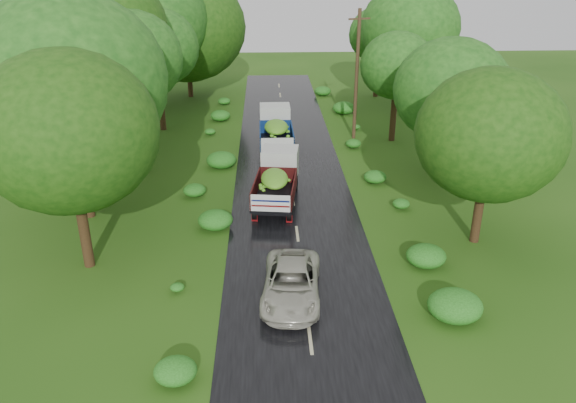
{
  "coord_description": "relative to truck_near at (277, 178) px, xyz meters",
  "views": [
    {
      "loc": [
        -1.43,
        -15.76,
        12.42
      ],
      "look_at": [
        -0.44,
        8.03,
        1.7
      ],
      "focal_mm": 35.0,
      "sensor_mm": 36.0,
      "label": 1
    }
  ],
  "objects": [
    {
      "name": "road_lines",
      "position": [
        0.86,
        -5.87,
        -1.33
      ],
      "size": [
        0.12,
        69.6,
        0.0
      ],
      "color": "#BFB78C",
      "rests_on": "road"
    },
    {
      "name": "trees_left",
      "position": [
        -9.05,
        10.48,
        5.38
      ],
      "size": [
        7.86,
        34.52,
        9.85
      ],
      "color": "black",
      "rests_on": "ground"
    },
    {
      "name": "shrubs",
      "position": [
        0.86,
        2.13,
        -1.01
      ],
      "size": [
        11.9,
        44.0,
        0.7
      ],
      "color": "#1D5B15",
      "rests_on": "ground"
    },
    {
      "name": "truck_near",
      "position": [
        0.0,
        0.0,
        0.0
      ],
      "size": [
        2.7,
        5.91,
        2.4
      ],
      "rotation": [
        0.0,
        0.0,
        -0.12
      ],
      "color": "black",
      "rests_on": "ground"
    },
    {
      "name": "trees_right",
      "position": [
        9.77,
        9.86,
        4.27
      ],
      "size": [
        6.14,
        31.66,
        8.57
      ],
      "color": "black",
      "rests_on": "ground"
    },
    {
      "name": "truck_far",
      "position": [
        0.12,
        8.79,
        0.08
      ],
      "size": [
        2.2,
        6.05,
        2.54
      ],
      "rotation": [
        0.0,
        0.0,
        0.01
      ],
      "color": "black",
      "rests_on": "ground"
    },
    {
      "name": "ground",
      "position": [
        0.86,
        -11.87,
        -1.36
      ],
      "size": [
        120.0,
        120.0,
        0.0
      ],
      "primitive_type": "plane",
      "color": "#214A10",
      "rests_on": "ground"
    },
    {
      "name": "road",
      "position": [
        0.86,
        -6.87,
        -1.35
      ],
      "size": [
        6.5,
        80.0,
        0.02
      ],
      "primitive_type": "cube",
      "color": "black",
      "rests_on": "ground"
    },
    {
      "name": "car",
      "position": [
        0.33,
        -9.24,
        -0.68
      ],
      "size": [
        2.58,
        4.89,
        1.31
      ],
      "primitive_type": "imported",
      "rotation": [
        0.0,
        0.0,
        -0.09
      ],
      "color": "#B8B6A3",
      "rests_on": "road"
    },
    {
      "name": "utility_pole",
      "position": [
        5.77,
        10.88,
        3.23
      ],
      "size": [
        1.52,
        0.57,
        8.9
      ],
      "rotation": [
        0.0,
        0.0,
        0.31
      ],
      "color": "#382616",
      "rests_on": "ground"
    }
  ]
}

